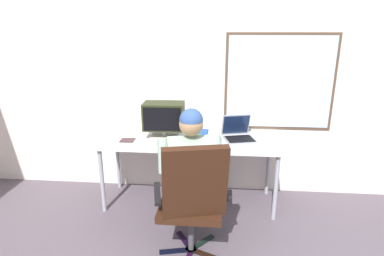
# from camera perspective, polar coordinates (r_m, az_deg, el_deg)

# --- Properties ---
(wall_rear) EXTENTS (5.55, 0.08, 2.58)m
(wall_rear) POSITION_cam_1_polar(r_m,az_deg,el_deg) (3.56, 2.69, 8.28)
(wall_rear) COLOR silver
(wall_rear) RESTS_ON ground
(desk) EXTENTS (1.89, 0.65, 0.75)m
(desk) POSITION_cam_1_polar(r_m,az_deg,el_deg) (3.35, -0.48, -2.83)
(desk) COLOR #90939E
(desk) RESTS_ON ground
(office_chair) EXTENTS (0.66, 0.60, 1.07)m
(office_chair) POSITION_cam_1_polar(r_m,az_deg,el_deg) (2.53, 0.15, -12.25)
(office_chair) COLOR black
(office_chair) RESTS_ON ground
(person_seated) EXTENTS (0.62, 0.88, 1.27)m
(person_seated) POSITION_cam_1_polar(r_m,az_deg,el_deg) (2.75, -0.50, -8.17)
(person_seated) COLOR #49444E
(person_seated) RESTS_ON ground
(crt_monitor) EXTENTS (0.43, 0.28, 0.37)m
(crt_monitor) POSITION_cam_1_polar(r_m,az_deg,el_deg) (3.33, -5.11, 2.04)
(crt_monitor) COLOR beige
(crt_monitor) RESTS_ON desk
(laptop) EXTENTS (0.37, 0.39, 0.24)m
(laptop) POSITION_cam_1_polar(r_m,az_deg,el_deg) (3.36, 8.30, -0.80)
(laptop) COLOR gray
(laptop) RESTS_ON desk
(wine_glass) EXTENTS (0.09, 0.09, 0.16)m
(wine_glass) POSITION_cam_1_polar(r_m,az_deg,el_deg) (3.15, 4.25, -1.00)
(wine_glass) COLOR silver
(wine_glass) RESTS_ON desk
(book_stack) EXTENTS (0.16, 0.13, 0.08)m
(book_stack) POSITION_cam_1_polar(r_m,az_deg,el_deg) (3.36, 1.60, -1.06)
(book_stack) COLOR olive
(book_stack) RESTS_ON desk
(cd_case) EXTENTS (0.15, 0.13, 0.01)m
(cd_case) POSITION_cam_1_polar(r_m,az_deg,el_deg) (3.34, -11.57, -2.17)
(cd_case) COLOR #321B20
(cd_case) RESTS_ON desk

